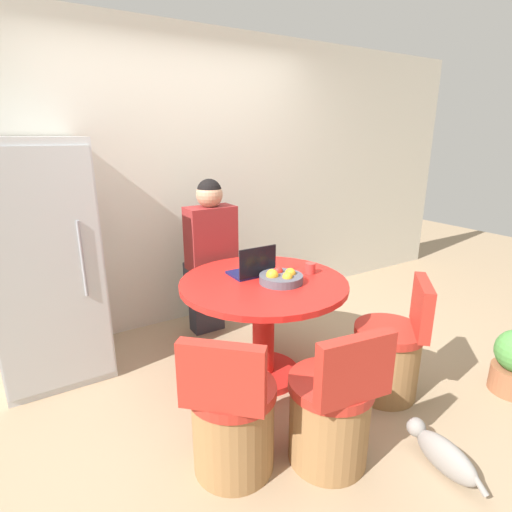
{
  "coord_description": "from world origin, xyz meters",
  "views": [
    {
      "loc": [
        -1.35,
        -1.97,
        1.71
      ],
      "look_at": [
        0.05,
        0.29,
        0.9
      ],
      "focal_mm": 28.0,
      "sensor_mm": 36.0,
      "label": 1
    }
  ],
  "objects_px": {
    "fruit_bowl": "(281,278)",
    "cat": "(442,453)",
    "dining_table": "(264,308)",
    "chair_near_camera": "(331,415)",
    "refrigerator": "(43,263)",
    "laptop": "(253,269)",
    "chair_near_left_corner": "(232,422)",
    "person_seated": "(209,251)",
    "chair_near_right_corner": "(389,355)"
  },
  "relations": [
    {
      "from": "chair_near_right_corner",
      "to": "chair_near_camera",
      "type": "height_order",
      "value": "same"
    },
    {
      "from": "refrigerator",
      "to": "cat",
      "type": "relative_size",
      "value": 3.41
    },
    {
      "from": "chair_near_left_corner",
      "to": "refrigerator",
      "type": "bearing_deg",
      "value": -22.71
    },
    {
      "from": "chair_near_right_corner",
      "to": "fruit_bowl",
      "type": "height_order",
      "value": "fruit_bowl"
    },
    {
      "from": "chair_near_right_corner",
      "to": "chair_near_camera",
      "type": "relative_size",
      "value": 1.0
    },
    {
      "from": "chair_near_left_corner",
      "to": "chair_near_camera",
      "type": "bearing_deg",
      "value": -162.44
    },
    {
      "from": "chair_near_right_corner",
      "to": "person_seated",
      "type": "xyz_separation_m",
      "value": [
        -0.64,
        1.42,
        0.48
      ]
    },
    {
      "from": "person_seated",
      "to": "refrigerator",
      "type": "bearing_deg",
      "value": -4.06
    },
    {
      "from": "chair_near_right_corner",
      "to": "chair_near_camera",
      "type": "bearing_deg",
      "value": -26.62
    },
    {
      "from": "laptop",
      "to": "chair_near_camera",
      "type": "bearing_deg",
      "value": 83.27
    },
    {
      "from": "refrigerator",
      "to": "dining_table",
      "type": "relative_size",
      "value": 1.47
    },
    {
      "from": "person_seated",
      "to": "fruit_bowl",
      "type": "xyz_separation_m",
      "value": [
        0.11,
        -0.9,
        0.02
      ]
    },
    {
      "from": "chair_near_right_corner",
      "to": "cat",
      "type": "height_order",
      "value": "chair_near_right_corner"
    },
    {
      "from": "chair_near_right_corner",
      "to": "chair_near_left_corner",
      "type": "distance_m",
      "value": 1.21
    },
    {
      "from": "chair_near_camera",
      "to": "laptop",
      "type": "bearing_deg",
      "value": -88.31
    },
    {
      "from": "person_seated",
      "to": "fruit_bowl",
      "type": "relative_size",
      "value": 4.66
    },
    {
      "from": "dining_table",
      "to": "refrigerator",
      "type": "bearing_deg",
      "value": 144.93
    },
    {
      "from": "laptop",
      "to": "person_seated",
      "type": "bearing_deg",
      "value": -88.28
    },
    {
      "from": "dining_table",
      "to": "cat",
      "type": "xyz_separation_m",
      "value": [
        0.34,
        -1.22,
        -0.45
      ]
    },
    {
      "from": "refrigerator",
      "to": "cat",
      "type": "xyz_separation_m",
      "value": [
        1.6,
        -2.11,
        -0.75
      ]
    },
    {
      "from": "dining_table",
      "to": "fruit_bowl",
      "type": "height_order",
      "value": "fruit_bowl"
    },
    {
      "from": "chair_near_right_corner",
      "to": "dining_table",
      "type": "bearing_deg",
      "value": -90.0
    },
    {
      "from": "dining_table",
      "to": "chair_near_camera",
      "type": "height_order",
      "value": "chair_near_camera"
    },
    {
      "from": "chair_near_left_corner",
      "to": "laptop",
      "type": "bearing_deg",
      "value": -84.29
    },
    {
      "from": "dining_table",
      "to": "person_seated",
      "type": "xyz_separation_m",
      "value": [
        -0.03,
        0.8,
        0.22
      ]
    },
    {
      "from": "refrigerator",
      "to": "chair_near_left_corner",
      "type": "bearing_deg",
      "value": -66.25
    },
    {
      "from": "chair_near_right_corner",
      "to": "cat",
      "type": "relative_size",
      "value": 1.66
    },
    {
      "from": "refrigerator",
      "to": "dining_table",
      "type": "bearing_deg",
      "value": -35.07
    },
    {
      "from": "chair_near_left_corner",
      "to": "dining_table",
      "type": "bearing_deg",
      "value": -90.0
    },
    {
      "from": "fruit_bowl",
      "to": "cat",
      "type": "height_order",
      "value": "fruit_bowl"
    },
    {
      "from": "person_seated",
      "to": "cat",
      "type": "bearing_deg",
      "value": 100.33
    },
    {
      "from": "chair_near_left_corner",
      "to": "fruit_bowl",
      "type": "height_order",
      "value": "fruit_bowl"
    },
    {
      "from": "refrigerator",
      "to": "person_seated",
      "type": "distance_m",
      "value": 1.24
    },
    {
      "from": "chair_near_left_corner",
      "to": "fruit_bowl",
      "type": "relative_size",
      "value": 2.8
    },
    {
      "from": "chair_near_right_corner",
      "to": "chair_near_left_corner",
      "type": "relative_size",
      "value": 1.0
    },
    {
      "from": "chair_near_right_corner",
      "to": "chair_near_camera",
      "type": "distance_m",
      "value": 0.78
    },
    {
      "from": "dining_table",
      "to": "chair_near_camera",
      "type": "relative_size",
      "value": 1.39
    },
    {
      "from": "refrigerator",
      "to": "fruit_bowl",
      "type": "xyz_separation_m",
      "value": [
        1.34,
        -0.98,
        -0.06
      ]
    },
    {
      "from": "chair_near_left_corner",
      "to": "person_seated",
      "type": "xyz_separation_m",
      "value": [
        0.57,
        1.43,
        0.48
      ]
    },
    {
      "from": "chair_near_camera",
      "to": "person_seated",
      "type": "xyz_separation_m",
      "value": [
        0.1,
        1.66,
        0.48
      ]
    },
    {
      "from": "dining_table",
      "to": "fruit_bowl",
      "type": "distance_m",
      "value": 0.27
    },
    {
      "from": "person_seated",
      "to": "cat",
      "type": "xyz_separation_m",
      "value": [
        0.37,
        -2.03,
        -0.67
      ]
    },
    {
      "from": "chair_near_camera",
      "to": "person_seated",
      "type": "height_order",
      "value": "person_seated"
    },
    {
      "from": "chair_near_camera",
      "to": "chair_near_left_corner",
      "type": "relative_size",
      "value": 1.0
    },
    {
      "from": "refrigerator",
      "to": "chair_near_right_corner",
      "type": "distance_m",
      "value": 2.47
    },
    {
      "from": "chair_near_right_corner",
      "to": "fruit_bowl",
      "type": "distance_m",
      "value": 0.9
    },
    {
      "from": "refrigerator",
      "to": "chair_near_right_corner",
      "type": "height_order",
      "value": "refrigerator"
    },
    {
      "from": "chair_near_camera",
      "to": "refrigerator",
      "type": "bearing_deg",
      "value": -48.49
    },
    {
      "from": "dining_table",
      "to": "chair_near_right_corner",
      "type": "xyz_separation_m",
      "value": [
        0.61,
        -0.62,
        -0.26
      ]
    },
    {
      "from": "fruit_bowl",
      "to": "cat",
      "type": "distance_m",
      "value": 1.35
    }
  ]
}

